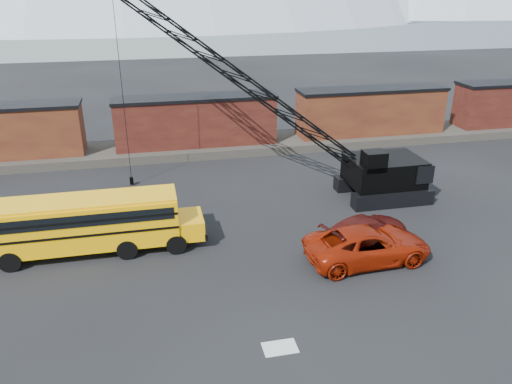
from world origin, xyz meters
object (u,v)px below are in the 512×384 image
maroon_suv (365,230)px  red_pickup (368,245)px  school_bus (90,223)px  crawler_crane (242,80)px

maroon_suv → red_pickup: bearing=137.5°
school_bus → crawler_crane: size_ratio=0.58×
school_bus → maroon_suv: 15.15m
red_pickup → crawler_crane: 13.54m
red_pickup → maroon_suv: (0.67, 1.80, -0.12)m
red_pickup → crawler_crane: size_ratio=0.33×
maroon_suv → crawler_crane: crawler_crane is taller
red_pickup → crawler_crane: (-4.59, 10.71, 6.90)m
crawler_crane → red_pickup: bearing=-66.8°
maroon_suv → crawler_crane: size_ratio=0.28×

